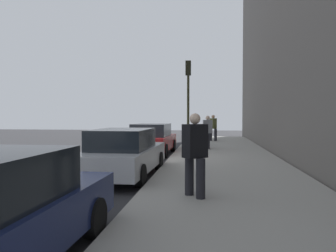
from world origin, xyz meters
TOP-DOWN VIEW (x-y plane):
  - ground_plane at (0.00, 0.00)m, footprint 56.00×56.00m
  - sidewalk at (0.00, -3.30)m, footprint 28.00×4.60m
  - lane_stripe_centre at (0.00, 3.20)m, footprint 28.00×0.14m
  - parked_car_silver at (-4.22, -0.03)m, footprint 4.82×1.98m
  - parked_car_red at (1.89, 0.10)m, footprint 4.43×2.02m
  - pedestrian_grey_coat at (3.65, -2.61)m, footprint 0.58×0.51m
  - pedestrian_olive_coat at (9.12, -2.98)m, footprint 0.57×0.53m
  - pedestrian_black_coat at (-7.08, -2.34)m, footprint 0.56×0.58m
  - traffic_light_pole at (2.21, -1.65)m, footprint 0.35×0.26m

SIDE VIEW (x-z plane):
  - ground_plane at x=0.00m, z-range 0.00..0.00m
  - lane_stripe_centre at x=0.00m, z-range 0.00..0.01m
  - sidewalk at x=0.00m, z-range 0.00..0.15m
  - parked_car_red at x=1.89m, z-range 0.00..1.51m
  - parked_car_silver at x=-4.22m, z-range 0.00..1.52m
  - pedestrian_grey_coat at x=3.65m, z-range 0.21..1.96m
  - pedestrian_olive_coat at x=9.12m, z-range 0.21..2.00m
  - pedestrian_black_coat at x=-7.08m, z-range 0.21..2.04m
  - traffic_light_pole at x=2.21m, z-range 0.93..5.37m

